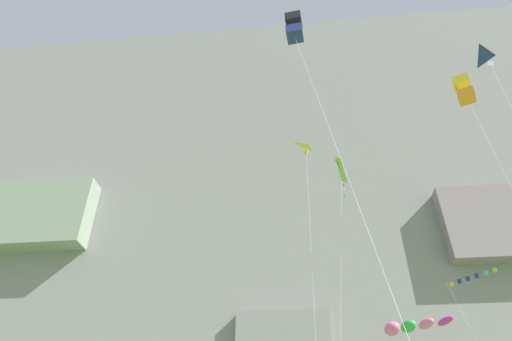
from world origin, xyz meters
TOP-DOWN VIEW (x-y plane):
  - cliff_face at (-0.02, 58.51)m, footprint 180.00×29.78m
  - kite_delta_mid_right at (3.10, 21.08)m, footprint 1.63×2.93m
  - kite_delta_low_left at (13.53, 15.48)m, footprint 2.77×3.37m
  - kite_windsock_high_left at (9.12, 29.67)m, footprint 3.97×5.50m
  - kite_banner_front_field at (16.96, 36.20)m, footprint 3.39×4.22m
  - kite_diamond_high_right at (5.34, 24.00)m, footprint 2.95×4.23m
  - kite_box_far_left at (13.30, 19.41)m, footprint 1.23×3.57m
  - kite_box_upper_mid at (2.41, 11.25)m, footprint 2.63×5.31m

SIDE VIEW (x-z plane):
  - kite_windsock_high_left at x=9.12m, z-range 5.31..17.45m
  - kite_banner_front_field at x=16.96m, z-range 7.18..24.72m
  - kite_delta_mid_right at x=3.10m, z-range 9.31..30.13m
  - kite_box_upper_mid at x=2.41m, z-range 9.69..30.70m
  - kite_diamond_high_right at x=5.34m, z-range 9.41..31.40m
  - kite_delta_low_left at x=13.53m, z-range 9.95..31.74m
  - kite_box_far_left at x=13.30m, z-range 11.18..35.51m
  - cliff_face at x=-0.02m, z-range -0.02..67.06m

